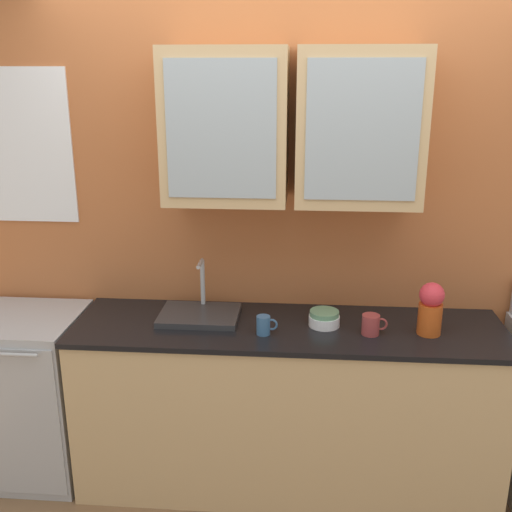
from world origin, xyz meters
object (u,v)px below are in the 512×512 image
sink_faucet (200,313)px  dishwasher (30,395)px  vase (431,308)px  bowl_stack (324,318)px  cup_near_sink (264,325)px  cup_near_bowls (371,325)px

sink_faucet → dishwasher: (-0.92, -0.07, -0.47)m
sink_faucet → vase: (1.13, -0.11, 0.11)m
bowl_stack → cup_near_sink: (-0.29, -0.12, 0.01)m
vase → cup_near_bowls: size_ratio=2.11×
cup_near_sink → vase: bearing=4.9°
cup_near_sink → bowl_stack: bearing=23.1°
cup_near_bowls → dishwasher: cup_near_bowls is taller
cup_near_sink → dishwasher: 1.36m
bowl_stack → cup_near_bowls: 0.24m
sink_faucet → cup_near_sink: sink_faucet is taller
sink_faucet → dishwasher: size_ratio=0.44×
bowl_stack → cup_near_sink: cup_near_sink is taller
sink_faucet → cup_near_sink: size_ratio=3.93×
sink_faucet → cup_near_bowls: bearing=-8.9°
bowl_stack → dishwasher: bowl_stack is taller
cup_near_sink → sink_faucet: bearing=153.1°
sink_faucet → bowl_stack: (0.63, -0.05, 0.02)m
bowl_stack → dishwasher: bearing=-179.2°
sink_faucet → bowl_stack: bearing=-4.4°
sink_faucet → dishwasher: bearing=-175.6°
vase → sink_faucet: bearing=174.7°
cup_near_bowls → dishwasher: bearing=177.9°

